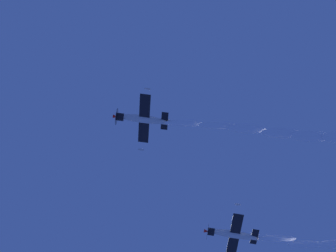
% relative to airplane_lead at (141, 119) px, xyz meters
% --- Properties ---
extents(airplane_lead, '(7.21, 7.54, 4.07)m').
position_rel_airplane_lead_xyz_m(airplane_lead, '(0.00, 0.00, 0.00)').
color(airplane_lead, silver).
extents(airplane_left_wingman, '(7.22, 7.55, 4.21)m').
position_rel_airplane_lead_xyz_m(airplane_left_wingman, '(20.70, -1.35, -2.31)').
color(airplane_left_wingman, silver).
extents(smoke_trail_lead, '(17.31, 22.05, 4.72)m').
position_rel_airplane_lead_xyz_m(smoke_trail_lead, '(12.12, -15.62, -2.39)').
color(smoke_trail_lead, white).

